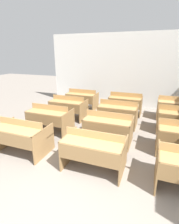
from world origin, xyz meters
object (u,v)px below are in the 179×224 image
bench_back_left (82,98)px  bench_back_center (125,102)px  bench_front_left (21,135)px  bench_second_center (108,126)px  bench_third_center (118,112)px  bench_front_center (94,149)px  bench_back_right (176,107)px  bench_second_left (50,117)px  bench_third_left (68,106)px

bench_back_left → bench_back_center: bearing=-0.1°
bench_front_left → bench_second_center: size_ratio=1.00×
bench_second_center → bench_third_center: bearing=90.1°
bench_back_center → bench_third_center: bearing=-91.4°
bench_front_center → bench_back_right: bearing=64.3°
bench_second_center → bench_back_left: size_ratio=1.00×
bench_back_left → bench_back_center: same height
bench_second_left → bench_second_center: (1.85, -0.03, 0.00)m
bench_front_left → bench_back_center: same height
bench_second_left → bench_third_center: 2.21m
bench_front_left → bench_third_left: 2.50m
bench_third_left → bench_back_left: (0.01, 1.28, 0.00)m
bench_third_left → bench_back_center: size_ratio=1.00×
bench_front_center → bench_second_left: 2.26m
bench_front_center → bench_third_center: 2.49m
bench_front_center → bench_second_left: same height
bench_third_left → bench_back_left: same height
bench_front_left → bench_front_center: 1.85m
bench_back_right → bench_second_left: bearing=-145.8°
bench_second_left → bench_back_right: size_ratio=1.00×
bench_back_center → bench_back_right: same height
bench_front_center → bench_back_left: same height
bench_second_left → bench_back_center: size_ratio=1.00×
bench_third_center → bench_back_right: 2.24m
bench_second_center → bench_back_left: bearing=126.0°
bench_second_center → bench_third_center: size_ratio=1.00×
bench_second_left → bench_back_center: same height
bench_front_left → bench_back_right: 5.26m
bench_front_left → bench_second_center: same height
bench_second_center → bench_third_center: 1.25m
bench_third_left → bench_back_left: 1.28m
bench_second_left → bench_back_center: (1.87, 2.49, 0.00)m
bench_back_right → bench_back_center: bearing=-179.8°
bench_front_left → bench_back_center: bearing=63.9°
bench_third_center → bench_back_center: size_ratio=1.00×
bench_front_left → bench_third_left: bearing=90.6°
bench_front_center → bench_back_left: (-1.86, 3.76, 0.00)m
bench_second_center → bench_second_left: bearing=179.1°
bench_front_left → bench_back_center: size_ratio=1.00×
bench_third_left → bench_third_center: bearing=0.0°
bench_front_left → bench_back_left: same height
bench_second_left → bench_front_left: bearing=-88.8°
bench_back_center → bench_back_right: size_ratio=1.00×
bench_back_center → bench_front_center: bearing=-90.0°
bench_back_left → bench_back_center: 1.87m
bench_second_center → bench_back_right: (1.84, 2.53, 0.00)m
bench_second_center → bench_third_left: same height
bench_third_left → bench_back_right: size_ratio=1.00×
bench_front_left → bench_front_center: bearing=0.3°
bench_front_center → bench_back_right: same height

